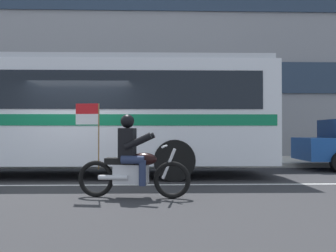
% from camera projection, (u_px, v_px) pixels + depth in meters
% --- Properties ---
extents(ground_plane, '(60.00, 60.00, 0.00)m').
position_uv_depth(ground_plane, '(78.00, 182.00, 8.92)').
color(ground_plane, '#2B2B2D').
extents(sidewalk_curb, '(28.00, 3.80, 0.15)m').
position_uv_depth(sidewalk_curb, '(107.00, 162.00, 14.01)').
color(sidewalk_curb, '#B7B2A8').
rests_on(sidewalk_curb, ground_plane).
extents(lane_center_stripe, '(26.60, 0.14, 0.01)m').
position_uv_depth(lane_center_stripe, '(73.00, 185.00, 8.32)').
color(lane_center_stripe, silver).
rests_on(lane_center_stripe, ground_plane).
extents(office_building_facade, '(28.00, 0.89, 10.48)m').
position_uv_depth(office_building_facade, '(114.00, 44.00, 16.38)').
color(office_building_facade, gray).
rests_on(office_building_facade, ground_plane).
extents(transit_bus, '(11.96, 2.70, 3.22)m').
position_uv_depth(transit_bus, '(56.00, 109.00, 10.11)').
color(transit_bus, silver).
rests_on(transit_bus, ground_plane).
extents(motorcycle_with_rider, '(2.18, 0.68, 1.78)m').
position_uv_depth(motorcycle_with_rider, '(132.00, 162.00, 6.74)').
color(motorcycle_with_rider, black).
rests_on(motorcycle_with_rider, ground_plane).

